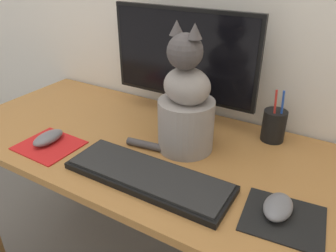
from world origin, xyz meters
TOP-DOWN VIEW (x-y plane):
  - desk at (0.00, 0.00)m, footprint 1.47×0.62m
  - monitor at (-0.04, 0.21)m, footprint 0.54×0.17m
  - keyboard at (0.06, -0.16)m, footprint 0.47×0.16m
  - mousepad_left at (-0.31, -0.18)m, footprint 0.19×0.17m
  - mousepad_right at (0.42, -0.13)m, footprint 0.20×0.18m
  - computer_mouse_left at (-0.32, -0.16)m, footprint 0.06×0.11m
  - computer_mouse_right at (0.40, -0.11)m, footprint 0.07×0.11m
  - cat at (0.07, 0.04)m, footprint 0.27×0.21m
  - pen_cup at (0.29, 0.23)m, footprint 0.08×0.08m

SIDE VIEW (x-z plane):
  - desk at x=0.00m, z-range 0.26..0.96m
  - mousepad_left at x=-0.31m, z-range 0.71..0.71m
  - mousepad_right at x=0.42m, z-range 0.71..0.71m
  - keyboard at x=0.06m, z-range 0.71..0.73m
  - computer_mouse_right at x=0.40m, z-range 0.71..0.74m
  - computer_mouse_left at x=-0.32m, z-range 0.71..0.74m
  - pen_cup at x=0.29m, z-range 0.67..0.85m
  - cat at x=0.07m, z-range 0.66..1.05m
  - monitor at x=-0.04m, z-range 0.73..1.12m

